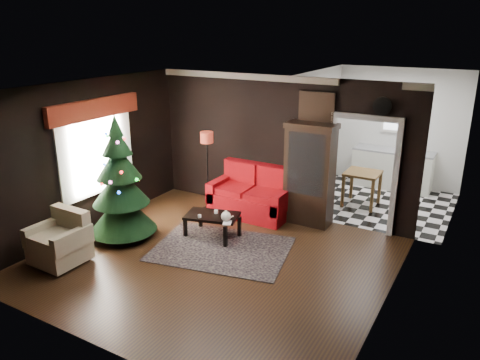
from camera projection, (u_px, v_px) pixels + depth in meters
The scene contains 26 objects.
floor at pixel (213, 261), 7.64m from camera, with size 5.50×5.50×0.00m, color black.
ceiling at pixel (209, 90), 6.75m from camera, with size 5.50×5.50×0.00m, color white.
wall_back at pixel (280, 146), 9.25m from camera, with size 5.50×5.50×0.00m, color black.
wall_front at pixel (88, 243), 5.15m from camera, with size 5.50×5.50×0.00m, color black.
wall_left at pixel (87, 157), 8.50m from camera, with size 5.50×5.50×0.00m, color black.
wall_right at pixel (391, 215), 5.90m from camera, with size 5.50×5.50×0.00m, color black.
doorway at pixel (362, 176), 8.56m from camera, with size 1.10×0.10×2.10m, color white, non-canonical shape.
left_window at pixel (96, 152), 8.63m from camera, with size 0.05×1.60×1.40m, color white.
valance at pixel (95, 109), 8.33m from camera, with size 0.12×2.10×0.35m, color maroon.
kitchen_floor at pixel (377, 203), 10.12m from camera, with size 3.00×3.00×0.00m, color white.
kitchen_window at pixel (400, 116), 10.78m from camera, with size 0.70×0.06×0.70m, color white.
rug at pixel (222, 249), 8.03m from camera, with size 2.29×1.66×0.01m, color #422F3C.
loveseat at pixel (251, 192), 9.36m from camera, with size 1.70×0.90×1.00m, color maroon, non-canonical shape.
curio_cabinet at pixel (309, 176), 8.85m from camera, with size 0.90×0.45×1.90m, color black, non-canonical shape.
floor_lamp at pixel (208, 172), 9.52m from camera, with size 0.28×0.28×1.69m, color black, non-canonical shape.
christmas_tree at pixel (120, 183), 8.18m from camera, with size 1.21×1.21×2.30m, color black, non-canonical shape.
armchair at pixel (58, 238), 7.42m from camera, with size 0.80×0.80×0.82m, color tan, non-canonical shape.
coffee_table at pixel (212, 225), 8.45m from camera, with size 0.94×0.57×0.42m, color black, non-canonical shape.
teapot at pixel (226, 216), 8.07m from camera, with size 0.20×0.20×0.19m, color white, non-canonical shape.
cup_a at pixel (216, 212), 8.44m from camera, with size 0.07×0.07×0.06m, color white.
cup_b at pixel (200, 216), 8.25m from camera, with size 0.06×0.06×0.05m, color white.
book at pixel (223, 218), 7.99m from camera, with size 0.15×0.02×0.20m, color tan.
wall_clock at pixel (382, 106), 7.98m from camera, with size 0.32×0.32×0.06m, color white.
painting at pixel (316, 107), 8.59m from camera, with size 0.62×0.05×0.52m, color #A97144.
kitchen_counter at pixel (392, 169), 10.97m from camera, with size 1.80×0.60×0.90m, color white.
kitchen_table at pixel (361, 189), 9.90m from camera, with size 0.70×0.70×0.75m, color brown, non-canonical shape.
Camera 1 is at (3.80, -5.69, 3.70)m, focal length 34.55 mm.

